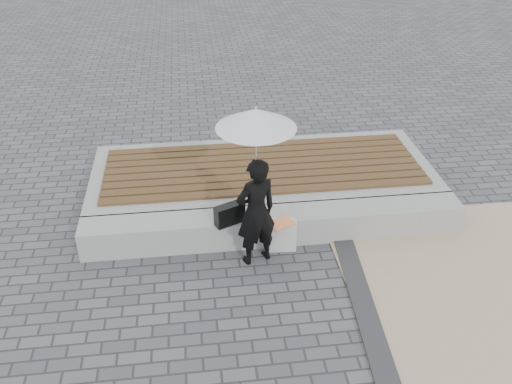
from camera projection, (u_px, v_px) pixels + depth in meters
ground at (297, 324)px, 6.07m from camera, size 80.00×80.00×0.00m
edging_band at (378, 351)px, 5.72m from camera, size 0.61×5.20×0.04m
seating_ledge at (275, 225)px, 7.32m from camera, size 5.00×0.45×0.40m
timber_platform at (263, 179)px, 8.33m from camera, size 5.00×2.00×0.40m
timber_decking at (263, 166)px, 8.21m from camera, size 4.60×1.60×0.04m
woman at (256, 212)px, 6.65m from camera, size 0.61×0.51×1.43m
parasol at (256, 118)px, 6.01m from camera, size 0.90×0.90×1.15m
handbag at (230, 214)px, 6.94m from camera, size 0.41×0.28×0.27m
canvas_tote at (280, 235)px, 7.11m from camera, size 0.41×0.20×0.43m
magazine at (281, 223)px, 6.95m from camera, size 0.38×0.34×0.01m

